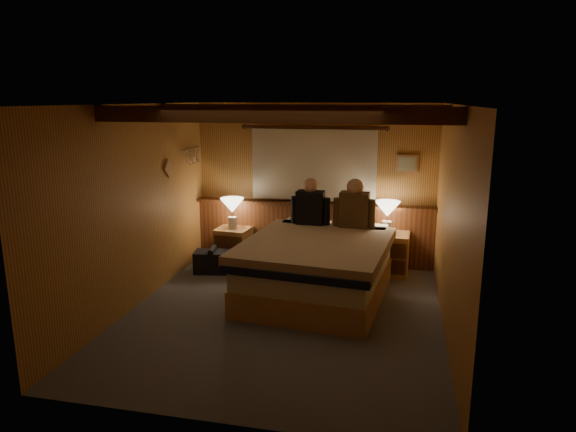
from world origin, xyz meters
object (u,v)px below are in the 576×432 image
(duffel_bag, at_px, (213,261))
(person_left, at_px, (310,205))
(bed, at_px, (318,266))
(nightstand_left, at_px, (233,245))
(lamp_right, at_px, (387,211))
(nightstand_right, at_px, (389,254))
(person_right, at_px, (354,207))
(lamp_left, at_px, (232,207))

(duffel_bag, bearing_deg, person_left, -2.31)
(bed, xyz_separation_m, nightstand_left, (-1.48, 1.07, -0.12))
(bed, height_order, lamp_right, lamp_right)
(nightstand_right, distance_m, person_right, 0.93)
(person_right, bearing_deg, nightstand_right, 38.88)
(lamp_right, distance_m, person_left, 1.09)
(nightstand_left, bearing_deg, bed, -31.20)
(nightstand_right, bearing_deg, person_right, -142.16)
(nightstand_left, relative_size, person_right, 0.77)
(lamp_right, relative_size, person_left, 0.68)
(lamp_left, relative_size, person_left, 0.69)
(nightstand_right, height_order, person_right, person_right)
(nightstand_left, bearing_deg, person_right, -6.42)
(lamp_right, xyz_separation_m, person_left, (-1.05, -0.28, 0.09))
(nightstand_left, height_order, lamp_right, lamp_right)
(person_left, distance_m, duffel_bag, 1.64)
(nightstand_right, bearing_deg, person_left, -162.23)
(nightstand_right, xyz_separation_m, duffel_bag, (-2.49, -0.48, -0.14))
(lamp_left, bearing_deg, nightstand_left, 5.80)
(lamp_left, bearing_deg, lamp_right, -0.71)
(lamp_left, relative_size, lamp_right, 1.01)
(bed, xyz_separation_m, person_right, (0.37, 0.71, 0.63))
(nightstand_right, relative_size, person_left, 0.88)
(bed, bearing_deg, nightstand_right, 56.72)
(person_left, height_order, person_right, person_right)
(lamp_right, bearing_deg, nightstand_right, 5.85)
(nightstand_left, xyz_separation_m, nightstand_right, (2.34, -0.02, 0.03))
(nightstand_right, distance_m, lamp_left, 2.41)
(bed, height_order, lamp_left, lamp_left)
(nightstand_right, bearing_deg, lamp_left, -177.52)
(nightstand_right, bearing_deg, lamp_right, -171.10)
(person_right, bearing_deg, duffel_bag, -171.91)
(nightstand_left, xyz_separation_m, person_right, (1.85, -0.36, 0.75))
(nightstand_right, height_order, lamp_right, lamp_right)
(person_left, bearing_deg, bed, -69.67)
(duffel_bag, bearing_deg, nightstand_right, 0.83)
(nightstand_left, height_order, person_right, person_right)
(nightstand_left, relative_size, duffel_bag, 0.95)
(lamp_right, height_order, person_right, person_right)
(bed, relative_size, nightstand_right, 3.96)
(nightstand_left, distance_m, person_left, 1.48)
(nightstand_right, relative_size, person_right, 0.86)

